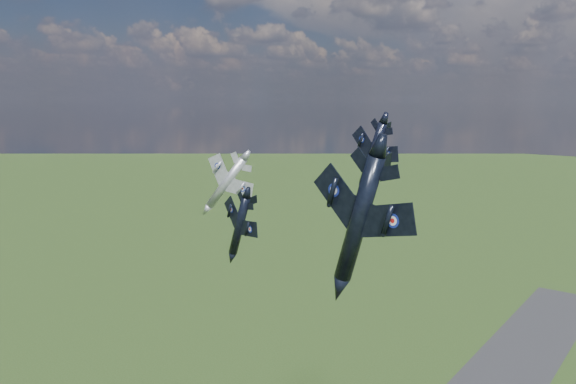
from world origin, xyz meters
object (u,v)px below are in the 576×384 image
Objects in this scene: jet_lead_navy at (239,226)px; jet_high_navy at (373,154)px; jet_right_navy at (359,219)px; jet_left_silver at (226,183)px.

jet_high_navy is at bearing 58.40° from jet_lead_navy.
jet_high_navy reaches higher than jet_right_navy.
jet_lead_navy is 26.38m from jet_left_silver.
jet_high_navy is (-14.15, 28.30, 2.78)m from jet_right_navy.
jet_right_navy is (28.01, -15.11, 7.18)m from jet_lead_navy.
jet_lead_navy is 0.81× the size of jet_left_silver.
jet_lead_navy is 0.79× the size of jet_right_navy.
jet_right_navy is at bearing -51.32° from jet_left_silver.
jet_lead_navy is 0.98× the size of jet_high_navy.
jet_high_navy reaches higher than jet_lead_navy.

